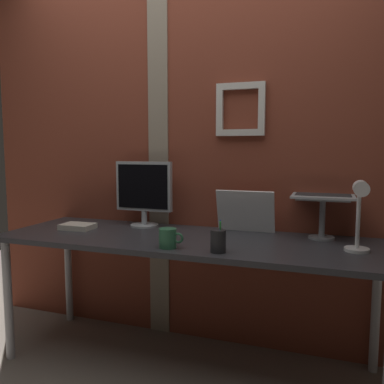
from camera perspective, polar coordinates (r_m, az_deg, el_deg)
ground_plane at (r=2.50m, az=-3.80°, el=-24.00°), size 6.00×6.00×0.00m
brick_wall_back at (r=2.60m, az=0.17°, el=6.68°), size 3.05×0.15×2.55m
desk at (r=2.26m, az=-0.85°, el=-8.29°), size 2.17×0.69×0.76m
monitor at (r=2.56m, az=-6.99°, el=0.31°), size 0.38×0.18×0.42m
laptop_stand at (r=2.30m, az=18.36°, el=-2.63°), size 0.28×0.22×0.23m
laptop at (r=2.36m, az=18.50°, el=0.76°), size 0.34×0.30×0.21m
whiteboard_panel at (r=2.39m, az=7.73°, el=-2.79°), size 0.35×0.09×0.26m
desk_lamp at (r=2.02m, az=23.08°, el=-2.24°), size 0.12×0.20×0.35m
pen_cup at (r=1.92m, az=3.81°, el=-7.08°), size 0.08×0.08×0.16m
coffee_mug at (r=2.01m, az=-3.47°, el=-6.68°), size 0.13×0.09×0.10m
paper_clutter_stack at (r=2.58m, az=-16.21°, el=-4.81°), size 0.21×0.15×0.03m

